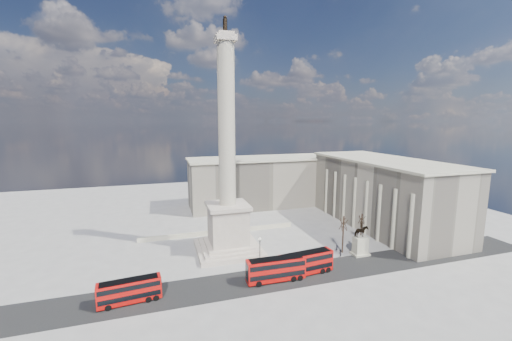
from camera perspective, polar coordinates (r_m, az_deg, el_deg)
The scene contains 17 objects.
ground at distance 68.77m, azimuth -4.14°, elevation -15.87°, with size 180.00×180.00×0.00m, color #A2A09A.
asphalt_road at distance 61.43m, azimuth 2.91°, elevation -19.05°, with size 120.00×9.00×0.01m, color #272727.
nelsons_column at distance 69.17m, azimuth -5.20°, elevation -4.39°, with size 14.00×14.00×49.85m.
balustrade_wall at distance 83.08m, azimuth -6.68°, elevation -11.02°, with size 40.00×0.60×1.10m, color beige.
building_east at distance 94.14m, azimuth 22.06°, elevation -3.69°, with size 19.00×46.00×18.60m.
building_northeast at distance 108.36m, azimuth 1.35°, elevation -1.97°, with size 51.00×17.00×16.60m.
red_bus_a at distance 57.26m, azimuth -21.91°, elevation -19.62°, with size 9.82×3.20×3.91m.
red_bus_b at distance 59.73m, azimuth 3.69°, elevation -17.45°, with size 10.85×2.75×4.38m.
red_bus_c at distance 62.70m, azimuth 9.15°, elevation -16.23°, with size 10.89×3.55×4.34m.
victorian_lamp at distance 64.85m, azimuth 0.71°, elevation -14.12°, with size 0.50×0.50×5.82m.
equestrian_statue at distance 73.46m, azimuth 18.46°, elevation -12.43°, with size 3.64×2.73×7.68m.
bare_tree_near at distance 72.07m, azimuth 15.63°, elevation -9.11°, with size 2.00×2.00×8.76m.
bare_tree_mid at distance 80.50m, azimuth 18.68°, elevation -8.27°, with size 1.89×1.89×7.18m.
bare_tree_far at distance 91.06m, azimuth 18.91°, elevation -5.97°, with size 1.91×1.91×7.81m.
pedestrian_walking at distance 74.44m, azimuth 14.48°, elevation -13.50°, with size 0.56×0.37×1.53m, color black.
pedestrian_standing at distance 72.01m, azimuth 15.02°, elevation -14.29°, with size 0.77×0.60×1.59m, color black.
pedestrian_crossing at distance 71.56m, azimuth 12.66°, elevation -14.37°, with size 0.90×0.38×1.54m, color black.
Camera 1 is at (-13.78, -60.90, 28.82)m, focal length 22.00 mm.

